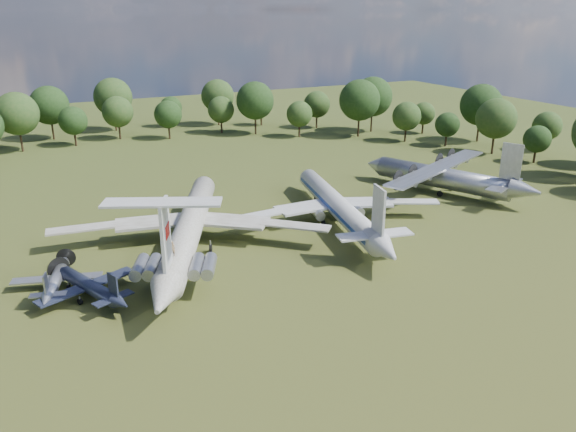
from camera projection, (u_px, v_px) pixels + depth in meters
name	position (u px, v px, depth m)	size (l,w,h in m)	color
ground	(235.00, 246.00, 80.99)	(300.00, 300.00, 0.00)	#214115
il62_airliner	(190.00, 231.00, 79.59)	(39.99, 51.98, 5.10)	beige
tu104_jet	(338.00, 210.00, 88.71)	(33.87, 45.16, 4.52)	silver
an12_transport	(442.00, 180.00, 103.59)	(32.72, 36.57, 4.81)	#A6A8AE
small_prop_west	(90.00, 289.00, 65.74)	(12.21, 16.65, 2.44)	black
small_prop_northwest	(57.00, 281.00, 67.96)	(10.59, 14.44, 2.12)	#9C9FA3
person_on_il62	(172.00, 248.00, 65.00)	(0.67, 0.44, 1.83)	#93704A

